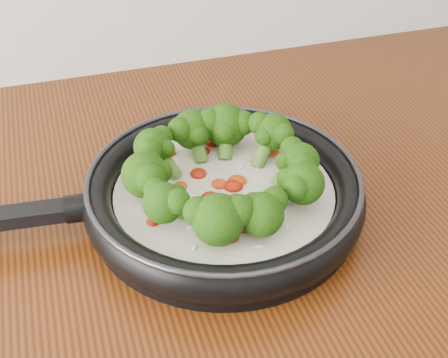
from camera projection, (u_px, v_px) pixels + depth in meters
name	position (u px, v px, depth m)	size (l,w,h in m)	color
skillet	(221.00, 188.00, 0.70)	(0.53, 0.36, 0.09)	black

